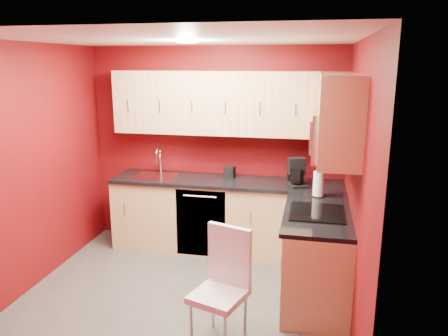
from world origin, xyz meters
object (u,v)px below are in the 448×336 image
(microwave, at_px, (334,135))
(napkin_holder, at_px, (230,172))
(coffee_maker, at_px, (298,173))
(paper_towel, at_px, (319,184))
(dining_chair, at_px, (219,290))
(sink, at_px, (156,173))

(microwave, relative_size, napkin_holder, 5.75)
(microwave, xyz_separation_m, coffee_maker, (-0.33, 0.89, -0.59))
(microwave, relative_size, paper_towel, 2.84)
(napkin_holder, bearing_deg, coffee_maker, -15.56)
(paper_towel, bearing_deg, coffee_maker, 123.79)
(paper_towel, distance_m, dining_chair, 1.70)
(sink, xyz_separation_m, coffee_maker, (1.76, -0.11, 0.13))
(microwave, distance_m, paper_towel, 0.83)
(sink, distance_m, coffee_maker, 1.77)
(napkin_holder, bearing_deg, paper_towel, -28.30)
(coffee_maker, height_order, napkin_holder, coffee_maker)
(microwave, distance_m, dining_chair, 1.70)
(coffee_maker, xyz_separation_m, paper_towel, (0.23, -0.34, -0.03))
(microwave, relative_size, coffee_maker, 2.37)
(microwave, height_order, napkin_holder, microwave)
(napkin_holder, xyz_separation_m, paper_towel, (1.07, -0.58, 0.07))
(sink, relative_size, dining_chair, 0.53)
(microwave, bearing_deg, dining_chair, -135.71)
(coffee_maker, distance_m, dining_chair, 1.92)
(napkin_holder, bearing_deg, dining_chair, -81.43)
(microwave, bearing_deg, sink, 154.40)
(napkin_holder, height_order, paper_towel, paper_towel)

